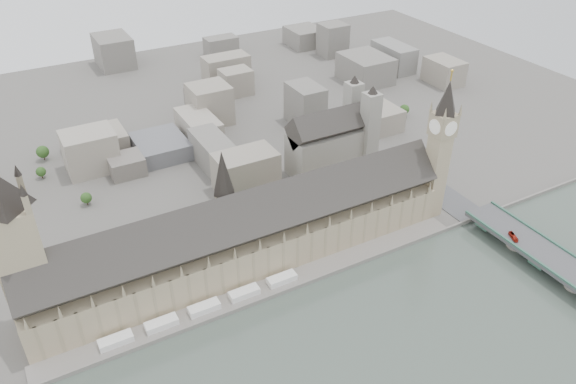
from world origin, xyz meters
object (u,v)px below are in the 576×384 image
westminster_bridge (566,274)px  westminster_abbey (333,141)px  palace_of_westminster (247,235)px  car_approach (432,169)px  victoria_tower (18,249)px  elizabeth_tower (441,141)px  red_bus_north (513,237)px

westminster_bridge → westminster_abbey: (-51.08, 182.50, 19.96)m
palace_of_westminster → westminster_abbey: 134.09m
westminster_bridge → car_approach: (5.19, 127.55, 5.89)m
victoria_tower → westminster_bridge: victoria_tower is taller
car_approach → westminster_bridge: bearing=-69.6°
elizabeth_tower → red_bus_north: 77.19m
palace_of_westminster → elizabeth_tower: bearing=-4.8°
westminster_bridge → westminster_abbey: size_ratio=4.78×
victoria_tower → westminster_bridge: (284.00, -113.50, -50.08)m
victoria_tower → palace_of_westminster: bearing=-3.0°
elizabeth_tower → red_bus_north: bearing=-73.8°
westminster_abbey → car_approach: westminster_abbey is taller
palace_of_westminster → red_bus_north: (155.17, -70.89, -11.10)m
palace_of_westminster → car_approach: (167.19, 20.35, -11.69)m
elizabeth_tower → westminster_abbey: bearing=107.3°
red_bus_north → car_approach: 92.04m
westminster_bridge → red_bus_north: size_ratio=33.41×
victoria_tower → westminster_abbey: 244.79m
elizabeth_tower → red_bus_north: elizabeth_tower is taller
palace_of_westminster → westminster_abbey: size_ratio=3.90×
elizabeth_tower → victoria_tower: 260.64m
victoria_tower → westminster_abbey: bearing=16.5°
palace_of_westminster → victoria_tower: bearing=177.0°
palace_of_westminster → westminster_bridge: size_ratio=0.82×
palace_of_westminster → car_approach: bearing=6.9°
red_bus_north → palace_of_westminster: bearing=178.1°
elizabeth_tower → westminster_bridge: (24.00, -95.50, -52.96)m
car_approach → westminster_abbey: bearing=158.4°
westminster_bridge → palace_of_westminster: bearing=146.5°
elizabeth_tower → car_approach: size_ratio=20.38×
elizabeth_tower → westminster_bridge: size_ratio=0.33×
elizabeth_tower → car_approach: elizabeth_tower is taller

